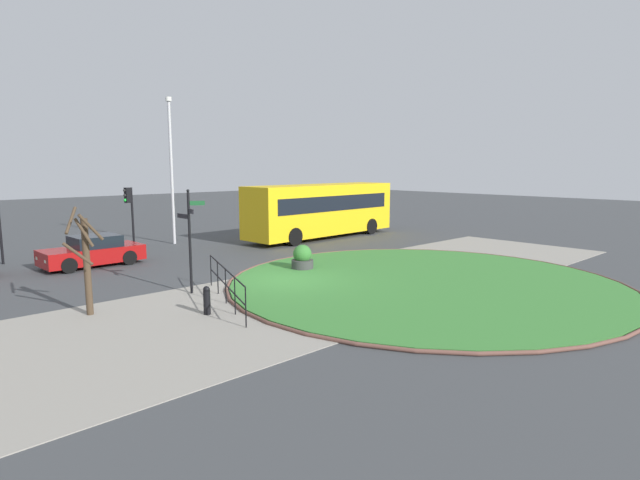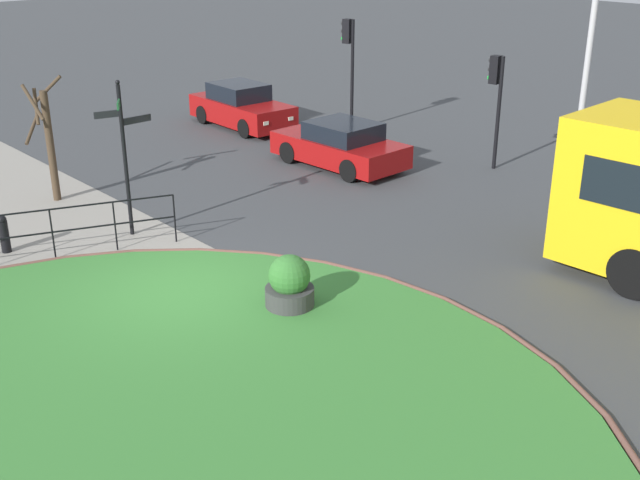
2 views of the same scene
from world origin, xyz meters
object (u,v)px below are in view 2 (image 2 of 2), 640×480
object	(u,v)px
signpost_directional	(124,149)
street_tree_bare	(48,138)
car_near_lane	(340,146)
planter_near_signpost	(290,286)
car_far_lane	(241,107)
traffic_light_far	(496,86)
bollard_foreground	(4,234)
lamppost_tall	(592,24)
traffic_light_near	(349,50)

from	to	relation	value
signpost_directional	street_tree_bare	world-z (taller)	signpost_directional
street_tree_bare	car_near_lane	bearing A→B (deg)	70.02
car_near_lane	planter_near_signpost	size ratio (longest dim) A/B	3.78
car_far_lane	traffic_light_far	size ratio (longest dim) A/B	1.31
signpost_directional	planter_near_signpost	xyz separation A→B (m)	(5.26, 0.28, -1.55)
bollard_foreground	street_tree_bare	bearing A→B (deg)	137.97
car_far_lane	lamppost_tall	distance (m)	12.15
car_near_lane	car_far_lane	world-z (taller)	car_far_lane
traffic_light_near	car_far_lane	bearing A→B (deg)	24.17
signpost_directional	street_tree_bare	bearing A→B (deg)	-175.67
signpost_directional	traffic_light_near	xyz separation A→B (m)	(-3.65, 10.39, 0.67)
car_far_lane	street_tree_bare	world-z (taller)	street_tree_bare
car_far_lane	traffic_light_near	bearing A→B (deg)	42.88
bollard_foreground	lamppost_tall	distance (m)	14.91
lamppost_tall	street_tree_bare	distance (m)	13.96
lamppost_tall	planter_near_signpost	bearing A→B (deg)	-87.63
car_near_lane	lamppost_tall	world-z (taller)	lamppost_tall
traffic_light_far	planter_near_signpost	world-z (taller)	traffic_light_far
car_near_lane	street_tree_bare	bearing A→B (deg)	68.33
signpost_directional	car_far_lane	bearing A→B (deg)	129.04
signpost_directional	lamppost_tall	world-z (taller)	lamppost_tall
traffic_light_near	street_tree_bare	distance (m)	10.71
car_near_lane	traffic_light_far	xyz separation A→B (m)	(3.01, 3.16, 1.75)
car_near_lane	traffic_light_near	bearing A→B (deg)	-48.84
car_near_lane	traffic_light_near	size ratio (longest dim) A/B	1.11
lamppost_tall	planter_near_signpost	world-z (taller)	lamppost_tall
traffic_light_near	street_tree_bare	bearing A→B (deg)	74.29
bollard_foreground	traffic_light_near	world-z (taller)	traffic_light_near
traffic_light_near	traffic_light_far	size ratio (longest dim) A/B	1.15
bollard_foreground	traffic_light_far	bearing A→B (deg)	76.12
bollard_foreground	traffic_light_far	world-z (taller)	traffic_light_far
planter_near_signpost	street_tree_bare	world-z (taller)	street_tree_bare
lamppost_tall	street_tree_bare	world-z (taller)	lamppost_tall
lamppost_tall	planter_near_signpost	distance (m)	11.05
traffic_light_far	signpost_directional	bearing A→B (deg)	71.57
traffic_light_far	lamppost_tall	world-z (taller)	lamppost_tall
traffic_light_far	planter_near_signpost	distance (m)	10.72
bollard_foreground	car_far_lane	bearing A→B (deg)	117.78
bollard_foreground	traffic_light_near	bearing A→B (deg)	101.91
car_near_lane	traffic_light_far	world-z (taller)	traffic_light_far
planter_near_signpost	street_tree_bare	size ratio (longest dim) A/B	0.35
signpost_directional	lamppost_tall	xyz separation A→B (m)	(4.83, 10.66, 2.24)
traffic_light_near	lamppost_tall	world-z (taller)	lamppost_tall
car_far_lane	street_tree_bare	bearing A→B (deg)	-68.00
signpost_directional	car_far_lane	size ratio (longest dim) A/B	0.84
traffic_light_near	signpost_directional	bearing A→B (deg)	92.62
planter_near_signpost	street_tree_bare	bearing A→B (deg)	-176.42
bollard_foreground	signpost_directional	bearing A→B (deg)	70.18
signpost_directional	traffic_light_far	bearing A→B (deg)	77.63
bollard_foreground	traffic_light_near	xyz separation A→B (m)	(-2.73, 12.94, 2.27)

